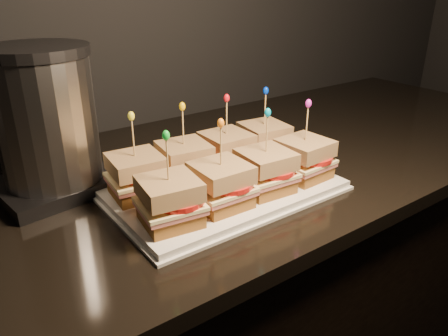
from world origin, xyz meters
TOP-DOWN VIEW (x-y plane):
  - cabinet at (0.52, 1.64)m, footprint 2.16×0.71m
  - granite_slab at (0.52, 1.64)m, footprint 2.20×0.75m
  - platter at (0.48, 1.50)m, footprint 0.43×0.27m
  - platter_rim at (0.48, 1.50)m, footprint 0.44×0.28m
  - sandwich_0_bread_bot at (0.32, 1.56)m, footprint 0.10×0.10m
  - sandwich_0_ham at (0.32, 1.56)m, footprint 0.11×0.10m
  - sandwich_0_cheese at (0.32, 1.56)m, footprint 0.11×0.11m
  - sandwich_0_tomato at (0.33, 1.56)m, footprint 0.09×0.09m
  - sandwich_0_bread_top at (0.32, 1.56)m, footprint 0.10×0.10m
  - sandwich_0_pick at (0.32, 1.56)m, footprint 0.00×0.00m
  - sandwich_0_frill at (0.32, 1.56)m, footprint 0.01×0.01m
  - sandwich_1_bread_bot at (0.43, 1.56)m, footprint 0.10×0.10m
  - sandwich_1_ham at (0.43, 1.56)m, footprint 0.11×0.11m
  - sandwich_1_cheese at (0.43, 1.56)m, footprint 0.11×0.11m
  - sandwich_1_tomato at (0.44, 1.56)m, footprint 0.09×0.09m
  - sandwich_1_bread_top at (0.43, 1.56)m, footprint 0.10×0.10m
  - sandwich_1_pick at (0.43, 1.56)m, footprint 0.00×0.00m
  - sandwich_1_frill at (0.43, 1.56)m, footprint 0.01×0.01m
  - sandwich_2_bread_bot at (0.53, 1.56)m, footprint 0.09×0.09m
  - sandwich_2_ham at (0.53, 1.56)m, footprint 0.10×0.10m
  - sandwich_2_cheese at (0.53, 1.56)m, footprint 0.10×0.10m
  - sandwich_2_tomato at (0.54, 1.56)m, footprint 0.09×0.09m
  - sandwich_2_bread_top at (0.53, 1.56)m, footprint 0.09×0.09m
  - sandwich_2_pick at (0.53, 1.56)m, footprint 0.00×0.00m
  - sandwich_2_frill at (0.53, 1.56)m, footprint 0.01×0.01m
  - sandwich_3_bread_bot at (0.63, 1.56)m, footprint 0.10×0.10m
  - sandwich_3_ham at (0.63, 1.56)m, footprint 0.11×0.11m
  - sandwich_3_cheese at (0.63, 1.56)m, footprint 0.11×0.11m
  - sandwich_3_tomato at (0.64, 1.56)m, footprint 0.09×0.09m
  - sandwich_3_bread_top at (0.63, 1.56)m, footprint 0.10×0.10m
  - sandwich_3_pick at (0.63, 1.56)m, footprint 0.00×0.00m
  - sandwich_3_frill at (0.63, 1.56)m, footprint 0.01×0.01m
  - sandwich_4_bread_bot at (0.32, 1.44)m, footprint 0.10×0.10m
  - sandwich_4_ham at (0.32, 1.44)m, footprint 0.11×0.11m
  - sandwich_4_cheese at (0.32, 1.44)m, footprint 0.11×0.11m
  - sandwich_4_tomato at (0.33, 1.44)m, footprint 0.09×0.09m
  - sandwich_4_bread_top at (0.32, 1.44)m, footprint 0.10×0.10m
  - sandwich_4_pick at (0.32, 1.44)m, footprint 0.00×0.00m
  - sandwich_4_frill at (0.32, 1.44)m, footprint 0.01×0.01m
  - sandwich_5_bread_bot at (0.43, 1.44)m, footprint 0.09×0.09m
  - sandwich_5_ham at (0.43, 1.44)m, footprint 0.10×0.10m
  - sandwich_5_cheese at (0.43, 1.44)m, footprint 0.10×0.10m
  - sandwich_5_tomato at (0.44, 1.44)m, footprint 0.09×0.09m
  - sandwich_5_bread_top at (0.43, 1.44)m, footprint 0.09×0.09m
  - sandwich_5_pick at (0.43, 1.44)m, footprint 0.00×0.00m
  - sandwich_5_frill at (0.43, 1.44)m, footprint 0.01×0.01m
  - sandwich_6_bread_bot at (0.53, 1.44)m, footprint 0.10×0.10m
  - sandwich_6_ham at (0.53, 1.44)m, footprint 0.11×0.10m
  - sandwich_6_cheese at (0.53, 1.44)m, footprint 0.11×0.10m
  - sandwich_6_tomato at (0.54, 1.44)m, footprint 0.09×0.09m
  - sandwich_6_bread_top at (0.53, 1.44)m, footprint 0.10×0.10m
  - sandwich_6_pick at (0.53, 1.44)m, footprint 0.00×0.00m
  - sandwich_6_frill at (0.53, 1.44)m, footprint 0.01×0.01m
  - sandwich_7_bread_bot at (0.63, 1.44)m, footprint 0.09×0.09m
  - sandwich_7_ham at (0.63, 1.44)m, footprint 0.10×0.10m
  - sandwich_7_cheese at (0.63, 1.44)m, footprint 0.11×0.10m
  - sandwich_7_tomato at (0.64, 1.44)m, footprint 0.09×0.09m
  - sandwich_7_bread_top at (0.63, 1.44)m, footprint 0.10×0.10m
  - sandwich_7_pick at (0.63, 1.44)m, footprint 0.00×0.00m
  - sandwich_7_frill at (0.63, 1.44)m, footprint 0.01×0.01m
  - appliance_base at (0.21, 1.71)m, footprint 0.24×0.21m
  - appliance_body at (0.21, 1.71)m, footprint 0.18×0.18m
  - appliance_lid at (0.21, 1.71)m, footprint 0.19×0.19m
  - appliance at (0.21, 1.71)m, footprint 0.22×0.18m

SIDE VIEW (x-z plane):
  - cabinet at x=0.52m, z-range 0.00..0.87m
  - granite_slab at x=0.52m, z-range 0.87..0.90m
  - platter_rim at x=0.48m, z-range 0.90..0.91m
  - platter at x=0.48m, z-range 0.90..0.92m
  - appliance_base at x=0.21m, z-range 0.90..0.93m
  - sandwich_0_bread_bot at x=0.32m, z-range 0.92..0.94m
  - sandwich_1_bread_bot at x=0.43m, z-range 0.92..0.94m
  - sandwich_2_bread_bot at x=0.53m, z-range 0.92..0.94m
  - sandwich_3_bread_bot at x=0.63m, z-range 0.92..0.94m
  - sandwich_4_bread_bot at x=0.32m, z-range 0.92..0.94m
  - sandwich_5_bread_bot at x=0.43m, z-range 0.92..0.94m
  - sandwich_6_bread_bot at x=0.53m, z-range 0.92..0.94m
  - sandwich_7_bread_bot at x=0.63m, z-range 0.92..0.94m
  - sandwich_0_ham at x=0.32m, z-range 0.94..0.95m
  - sandwich_1_ham at x=0.43m, z-range 0.94..0.95m
  - sandwich_2_ham at x=0.53m, z-range 0.94..0.95m
  - sandwich_3_ham at x=0.63m, z-range 0.94..0.95m
  - sandwich_4_ham at x=0.32m, z-range 0.94..0.95m
  - sandwich_5_ham at x=0.43m, z-range 0.94..0.95m
  - sandwich_6_ham at x=0.53m, z-range 0.94..0.95m
  - sandwich_7_ham at x=0.63m, z-range 0.94..0.95m
  - sandwich_0_cheese at x=0.32m, z-range 0.95..0.96m
  - sandwich_1_cheese at x=0.43m, z-range 0.95..0.96m
  - sandwich_2_cheese at x=0.53m, z-range 0.95..0.96m
  - sandwich_3_cheese at x=0.63m, z-range 0.95..0.96m
  - sandwich_4_cheese at x=0.32m, z-range 0.95..0.96m
  - sandwich_5_cheese at x=0.43m, z-range 0.95..0.96m
  - sandwich_6_cheese at x=0.53m, z-range 0.95..0.96m
  - sandwich_7_cheese at x=0.63m, z-range 0.95..0.96m
  - sandwich_0_tomato at x=0.33m, z-range 0.96..0.97m
  - sandwich_1_tomato at x=0.44m, z-range 0.96..0.97m
  - sandwich_2_tomato at x=0.54m, z-range 0.96..0.97m
  - sandwich_3_tomato at x=0.64m, z-range 0.96..0.97m
  - sandwich_4_tomato at x=0.33m, z-range 0.96..0.97m
  - sandwich_5_tomato at x=0.44m, z-range 0.96..0.97m
  - sandwich_6_tomato at x=0.54m, z-range 0.96..0.97m
  - sandwich_7_tomato at x=0.64m, z-range 0.96..0.97m
  - sandwich_0_bread_top at x=0.32m, z-range 0.97..1.00m
  - sandwich_1_bread_top at x=0.43m, z-range 0.97..1.00m
  - sandwich_2_bread_top at x=0.53m, z-range 0.97..1.00m
  - sandwich_3_bread_top at x=0.63m, z-range 0.97..1.00m
  - sandwich_4_bread_top at x=0.32m, z-range 0.97..1.00m
  - sandwich_5_bread_top at x=0.43m, z-range 0.97..1.00m
  - sandwich_6_bread_top at x=0.53m, z-range 0.97..1.00m
  - sandwich_7_bread_top at x=0.63m, z-range 0.97..1.00m
  - sandwich_0_pick at x=0.32m, z-range 0.98..1.07m
  - sandwich_1_pick at x=0.43m, z-range 0.98..1.07m
  - sandwich_2_pick at x=0.53m, z-range 0.98..1.07m
  - sandwich_3_pick at x=0.63m, z-range 0.98..1.07m
  - sandwich_4_pick at x=0.32m, z-range 0.98..1.07m
  - sandwich_5_pick at x=0.43m, z-range 0.98..1.07m
  - sandwich_6_pick at x=0.53m, z-range 0.98..1.07m
  - sandwich_7_pick at x=0.63m, z-range 0.98..1.07m
  - appliance at x=0.21m, z-range 0.90..1.18m
  - appliance_body at x=0.21m, z-range 0.93..1.17m
  - sandwich_0_frill at x=0.32m, z-range 1.06..1.08m
  - sandwich_1_frill at x=0.43m, z-range 1.06..1.08m
  - sandwich_2_frill at x=0.53m, z-range 1.06..1.08m
  - sandwich_3_frill at x=0.63m, z-range 1.06..1.08m
  - sandwich_4_frill at x=0.32m, z-range 1.06..1.08m
  - sandwich_5_frill at x=0.43m, z-range 1.06..1.08m
  - sandwich_6_frill at x=0.53m, z-range 1.06..1.08m
  - sandwich_7_frill at x=0.63m, z-range 1.06..1.08m
  - appliance_lid at x=0.21m, z-range 1.17..1.18m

